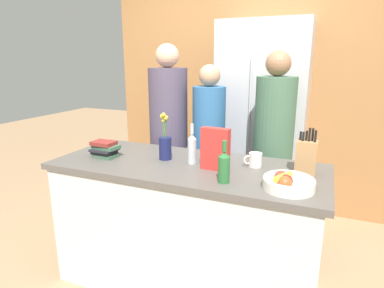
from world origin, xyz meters
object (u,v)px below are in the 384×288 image
object	(u,v)px
book_stack	(105,149)
bottle_oil	(210,146)
knife_block	(306,157)
cereal_box	(215,149)
person_in_blue	(209,143)
person_at_sink	(169,131)
bottle_vinegar	(192,148)
person_in_red_tee	(273,143)
coffee_mug	(255,160)
bottle_wine	(224,166)
refrigerator	(262,125)
flower_vase	(165,145)
fruit_bowl	(287,182)

from	to	relation	value
book_stack	bottle_oil	world-z (taller)	bottle_oil
knife_block	cereal_box	bearing A→B (deg)	-164.55
person_in_blue	person_at_sink	bearing A→B (deg)	-151.83
knife_block	bottle_oil	size ratio (longest dim) A/B	1.45
bottle_vinegar	person_in_red_tee	world-z (taller)	person_in_red_tee
coffee_mug	bottle_vinegar	size ratio (longest dim) A/B	0.42
cereal_box	book_stack	xyz separation A→B (m)	(-0.84, -0.05, -0.08)
bottle_wine	refrigerator	bearing A→B (deg)	92.47
refrigerator	coffee_mug	world-z (taller)	refrigerator
flower_vase	book_stack	world-z (taller)	flower_vase
cereal_box	knife_block	bearing A→B (deg)	15.45
fruit_bowl	cereal_box	size ratio (longest dim) A/B	1.03
person_in_red_tee	knife_block	bearing A→B (deg)	-43.59
person_at_sink	coffee_mug	bearing A→B (deg)	-29.25
bottle_oil	bottle_vinegar	size ratio (longest dim) A/B	0.73
person_at_sink	flower_vase	bearing A→B (deg)	-64.98
person_in_blue	person_in_red_tee	world-z (taller)	person_in_red_tee
fruit_bowl	person_at_sink	xyz separation A→B (m)	(-1.15, 0.84, 0.02)
fruit_bowl	bottle_wine	size ratio (longest dim) A/B	1.13
bottle_wine	cereal_box	bearing A→B (deg)	121.87
cereal_box	person_in_red_tee	xyz separation A→B (m)	(0.26, 0.72, -0.11)
cereal_box	person_in_red_tee	size ratio (longest dim) A/B	0.16
cereal_box	bottle_wine	world-z (taller)	cereal_box
refrigerator	bottle_vinegar	xyz separation A→B (m)	(-0.24, -1.23, 0.05)
refrigerator	person_in_blue	bearing A→B (deg)	-122.37
book_stack	bottle_wine	distance (m)	0.97
coffee_mug	bottle_oil	size ratio (longest dim) A/B	0.58
fruit_bowl	bottle_oil	world-z (taller)	bottle_oil
fruit_bowl	coffee_mug	xyz separation A→B (m)	(-0.25, 0.32, 0.01)
refrigerator	flower_vase	xyz separation A→B (m)	(-0.46, -1.21, 0.05)
cereal_box	book_stack	distance (m)	0.84
person_in_red_tee	book_stack	bearing A→B (deg)	-125.31
cereal_box	bottle_vinegar	world-z (taller)	bottle_vinegar
knife_block	book_stack	world-z (taller)	knife_block
cereal_box	coffee_mug	xyz separation A→B (m)	(0.23, 0.16, -0.09)
refrigerator	bottle_wine	bearing A→B (deg)	-87.53
knife_block	refrigerator	bearing A→B (deg)	113.32
refrigerator	coffee_mug	bearing A→B (deg)	-81.42
fruit_bowl	person_in_red_tee	world-z (taller)	person_in_red_tee
refrigerator	person_in_red_tee	distance (m)	0.60
refrigerator	bottle_oil	world-z (taller)	refrigerator
knife_block	bottle_oil	distance (m)	0.69
bottle_vinegar	person_in_red_tee	xyz separation A→B (m)	(0.45, 0.66, -0.08)
bottle_oil	person_at_sink	xyz separation A→B (m)	(-0.55, 0.42, -0.01)
bottle_wine	fruit_bowl	bearing A→B (deg)	5.35
bottle_vinegar	person_in_red_tee	distance (m)	0.80
refrigerator	bottle_oil	xyz separation A→B (m)	(-0.19, -1.03, 0.02)
refrigerator	knife_block	world-z (taller)	refrigerator
knife_block	cereal_box	xyz separation A→B (m)	(-0.55, -0.15, 0.03)
fruit_bowl	cereal_box	distance (m)	0.51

